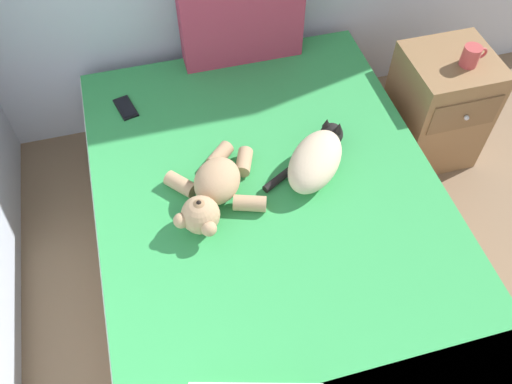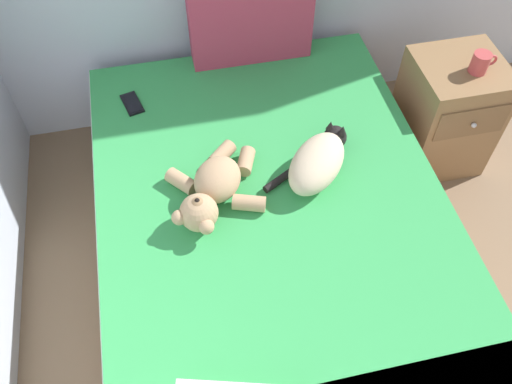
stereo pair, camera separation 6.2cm
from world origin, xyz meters
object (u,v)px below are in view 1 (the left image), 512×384
at_px(patterned_cushion, 241,14).
at_px(nightstand, 437,107).
at_px(mug, 471,56).
at_px(cell_phone, 126,108).
at_px(bed, 274,239).
at_px(cat, 317,158).
at_px(teddy_bear, 213,191).

height_order(patterned_cushion, nightstand, patterned_cushion).
bearing_deg(mug, cell_phone, 170.21).
relative_size(patterned_cushion, mug, 4.82).
xyz_separation_m(bed, mug, (1.04, 0.44, 0.42)).
bearing_deg(cell_phone, mug, -9.79).
xyz_separation_m(cat, cell_phone, (-0.72, 0.57, -0.07)).
distance_m(bed, cat, 0.40).
height_order(teddy_bear, cell_phone, teddy_bear).
bearing_deg(bed, nightstand, 26.16).
distance_m(bed, patterned_cushion, 1.06).
height_order(bed, mug, mug).
height_order(cat, cell_phone, cat).
relative_size(bed, mug, 17.17).
height_order(bed, cell_phone, cell_phone).
relative_size(bed, nightstand, 3.41).
height_order(teddy_bear, mug, mug).
distance_m(bed, nightstand, 1.11).
xyz_separation_m(cell_phone, nightstand, (1.50, -0.22, -0.17)).
bearing_deg(bed, teddy_bear, 159.05).
distance_m(teddy_bear, mug, 1.32).
bearing_deg(patterned_cushion, nightstand, -26.57).
bearing_deg(cat, mug, 20.28).
distance_m(cat, cell_phone, 0.92).
xyz_separation_m(teddy_bear, nightstand, (1.23, 0.40, -0.23)).
bearing_deg(cell_phone, bed, -54.58).
bearing_deg(patterned_cushion, teddy_bear, -111.32).
bearing_deg(teddy_bear, mug, 15.68).
distance_m(patterned_cushion, cell_phone, 0.69).
bearing_deg(nightstand, cell_phone, 171.72).
distance_m(patterned_cushion, cat, 0.82).
xyz_separation_m(patterned_cushion, nightstand, (0.89, -0.45, -0.41)).
relative_size(bed, cell_phone, 12.78).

